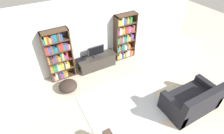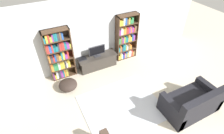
{
  "view_description": "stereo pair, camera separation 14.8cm",
  "coord_description": "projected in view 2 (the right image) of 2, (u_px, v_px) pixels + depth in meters",
  "views": [
    {
      "loc": [
        -2.14,
        -0.9,
        4.22
      ],
      "look_at": [
        -0.03,
        2.9,
        0.7
      ],
      "focal_mm": 28.0,
      "sensor_mm": 36.0,
      "label": 1
    },
    {
      "loc": [
        -2.01,
        -0.97,
        4.22
      ],
      "look_at": [
        -0.03,
        2.9,
        0.7
      ],
      "focal_mm": 28.0,
      "sensor_mm": 36.0,
      "label": 2
    }
  ],
  "objects": [
    {
      "name": "bookshelf_right",
      "position": [
        126.0,
        38.0,
        6.68
      ],
      "size": [
        0.85,
        0.3,
        1.82
      ],
      "color": "#422D1E",
      "rests_on": "ground_plane"
    },
    {
      "name": "television",
      "position": [
        97.0,
        51.0,
        6.26
      ],
      "size": [
        0.62,
        0.16,
        0.43
      ],
      "color": "#2D2D33",
      "rests_on": "tv_stand"
    },
    {
      "name": "area_rug",
      "position": [
        121.0,
        106.0,
        5.24
      ],
      "size": [
        2.27,
        1.98,
        0.02
      ],
      "color": "#B2B7C1",
      "rests_on": "ground_plane"
    },
    {
      "name": "couch_right_sofa",
      "position": [
        191.0,
        103.0,
        4.94
      ],
      "size": [
        1.59,
        0.92,
        0.94
      ],
      "color": "black",
      "rests_on": "ground_plane"
    },
    {
      "name": "wall_back",
      "position": [
        96.0,
        32.0,
        6.15
      ],
      "size": [
        8.8,
        0.06,
        2.6
      ],
      "color": "silver",
      "rests_on": "ground_plane"
    },
    {
      "name": "laptop",
      "position": [
        82.0,
        59.0,
        6.25
      ],
      "size": [
        0.31,
        0.25,
        0.03
      ],
      "color": "#28282D",
      "rests_on": "tv_stand"
    },
    {
      "name": "bookshelf_left",
      "position": [
        59.0,
        54.0,
        5.76
      ],
      "size": [
        0.85,
        0.3,
        1.82
      ],
      "color": "#422D1E",
      "rests_on": "ground_plane"
    },
    {
      "name": "tv_stand",
      "position": [
        98.0,
        61.0,
        6.56
      ],
      "size": [
        1.46,
        0.47,
        0.5
      ],
      "color": "#332D28",
      "rests_on": "ground_plane"
    },
    {
      "name": "beanbag_ottoman",
      "position": [
        68.0,
        85.0,
        5.71
      ],
      "size": [
        0.6,
        0.6,
        0.33
      ],
      "primitive_type": "ellipsoid",
      "color": "#2D231E",
      "rests_on": "ground_plane"
    }
  ]
}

